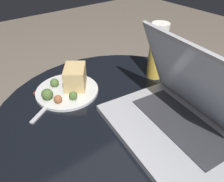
{
  "coord_description": "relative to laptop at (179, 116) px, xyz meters",
  "views": [
    {
      "loc": [
        0.36,
        -0.32,
        1.0
      ],
      "look_at": [
        -0.03,
        -0.02,
        0.65
      ],
      "focal_mm": 35.0,
      "sensor_mm": 36.0,
      "label": 1
    }
  ],
  "objects": [
    {
      "name": "laptop",
      "position": [
        0.0,
        0.0,
        0.0
      ],
      "size": [
        0.38,
        0.29,
        0.24
      ],
      "color": "#B2B2B7",
      "rests_on": "table"
    },
    {
      "name": "table",
      "position": [
        -0.13,
        -0.07,
        -0.2
      ],
      "size": [
        0.75,
        0.75,
        0.58
      ],
      "color": "black",
      "rests_on": "ground_plane"
    },
    {
      "name": "napkin",
      "position": [
        -0.34,
        -0.15,
        -0.05
      ],
      "size": [
        0.21,
        0.18,
        0.0
      ],
      "color": "#B7332D",
      "rests_on": "table"
    },
    {
      "name": "beer_glass",
      "position": [
        -0.23,
        0.15,
        0.05
      ],
      "size": [
        0.06,
        0.06,
        0.19
      ],
      "color": "gold",
      "rests_on": "table"
    },
    {
      "name": "fork",
      "position": [
        -0.31,
        -0.2,
        -0.05
      ],
      "size": [
        0.12,
        0.17,
        0.0
      ],
      "color": "silver",
      "rests_on": "table"
    },
    {
      "name": "snack_plate",
      "position": [
        -0.33,
        -0.14,
        -0.02
      ],
      "size": [
        0.2,
        0.2,
        0.08
      ],
      "color": "silver",
      "rests_on": "table"
    }
  ]
}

